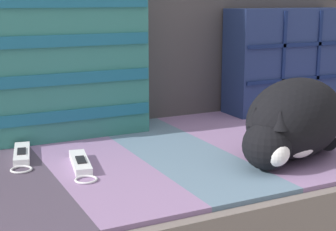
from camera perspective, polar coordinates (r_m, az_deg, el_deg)
The scene contains 7 objects.
couch at distance 1.46m, azimuth 3.81°, elevation -10.36°, with size 1.84×0.87×0.39m.
sofa_backrest at distance 1.67m, azimuth -2.36°, elevation 8.65°, with size 1.80×0.14×0.50m.
throw_pillow_quilted at distance 1.80m, azimuth 13.15°, elevation 6.03°, with size 0.44×0.14×0.34m.
throw_pillow_striped at distance 1.43m, azimuth -11.55°, elevation 6.36°, with size 0.45×0.14×0.44m.
sleeping_cat at distance 1.25m, azimuth 13.73°, elevation -0.68°, with size 0.38×0.31×0.19m.
game_remote_near at distance 1.19m, azimuth -9.65°, elevation -5.30°, with size 0.08×0.20×0.02m.
game_remote_far at distance 1.28m, azimuth -15.89°, elevation -4.24°, with size 0.08×0.21×0.02m.
Camera 1 is at (-0.68, -1.04, 0.77)m, focal length 55.00 mm.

